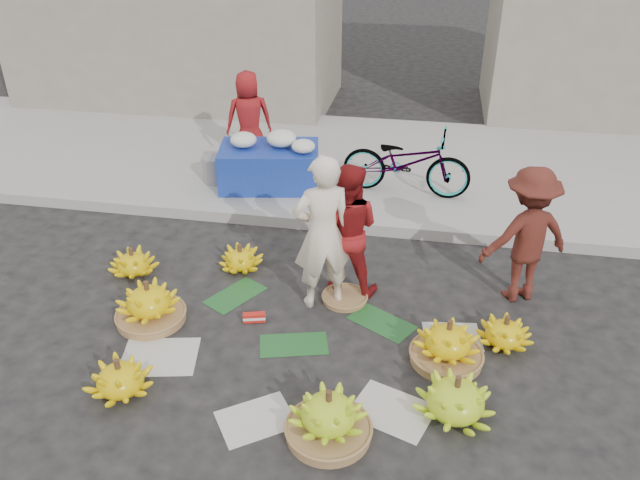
% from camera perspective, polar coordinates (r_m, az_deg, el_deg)
% --- Properties ---
extents(ground, '(80.00, 80.00, 0.00)m').
position_cam_1_polar(ground, '(6.21, -1.10, -8.51)').
color(ground, black).
rests_on(ground, ground).
extents(curb, '(40.00, 0.25, 0.15)m').
position_cam_1_polar(curb, '(8.00, 1.99, 1.53)').
color(curb, gray).
rests_on(curb, ground).
extents(sidewalk, '(40.00, 4.00, 0.12)m').
position_cam_1_polar(sidewalk, '(9.89, 3.83, 7.09)').
color(sidewalk, gray).
rests_on(sidewalk, ground).
extents(newspaper_scatter, '(3.20, 1.80, 0.00)m').
position_cam_1_polar(newspaper_scatter, '(5.62, -2.74, -13.44)').
color(newspaper_scatter, beige).
rests_on(newspaper_scatter, ground).
extents(banana_leaves, '(2.00, 1.00, 0.00)m').
position_cam_1_polar(banana_leaves, '(6.38, -1.63, -7.30)').
color(banana_leaves, '#194D22').
rests_on(banana_leaves, ground).
extents(banana_bunch_0, '(0.72, 0.72, 0.47)m').
position_cam_1_polar(banana_bunch_0, '(6.49, -15.35, -5.65)').
color(banana_bunch_0, olive).
rests_on(banana_bunch_0, ground).
extents(banana_bunch_1, '(0.68, 0.68, 0.35)m').
position_cam_1_polar(banana_bunch_1, '(5.75, -17.83, -11.92)').
color(banana_bunch_1, yellow).
rests_on(banana_bunch_1, ground).
extents(banana_bunch_2, '(0.68, 0.68, 0.47)m').
position_cam_1_polar(banana_bunch_2, '(5.10, 0.80, -15.85)').
color(banana_bunch_2, olive).
rests_on(banana_bunch_2, ground).
extents(banana_bunch_3, '(0.72, 0.72, 0.41)m').
position_cam_1_polar(banana_bunch_3, '(5.39, 12.31, -13.95)').
color(banana_bunch_3, '#94C51C').
rests_on(banana_bunch_3, ground).
extents(banana_bunch_4, '(0.77, 0.77, 0.46)m').
position_cam_1_polar(banana_bunch_4, '(5.89, 11.59, -9.29)').
color(banana_bunch_4, olive).
rests_on(banana_bunch_4, ground).
extents(banana_bunch_5, '(0.64, 0.64, 0.33)m').
position_cam_1_polar(banana_bunch_5, '(6.25, 16.56, -8.09)').
color(banana_bunch_5, yellow).
rests_on(banana_bunch_5, ground).
extents(banana_bunch_6, '(0.66, 0.66, 0.33)m').
position_cam_1_polar(banana_bunch_6, '(7.35, -16.75, -1.98)').
color(banana_bunch_6, yellow).
rests_on(banana_bunch_6, ground).
extents(banana_bunch_7, '(0.52, 0.52, 0.31)m').
position_cam_1_polar(banana_bunch_7, '(7.19, -7.29, -1.67)').
color(banana_bunch_7, yellow).
rests_on(banana_bunch_7, ground).
extents(basket_spare, '(0.47, 0.47, 0.05)m').
position_cam_1_polar(basket_spare, '(6.66, 2.27, -5.34)').
color(basket_spare, olive).
rests_on(basket_spare, ground).
extents(incense_stack, '(0.24, 0.13, 0.09)m').
position_cam_1_polar(incense_stack, '(6.37, -6.04, -7.05)').
color(incense_stack, red).
rests_on(incense_stack, ground).
extents(vendor_cream, '(0.72, 0.62, 1.66)m').
position_cam_1_polar(vendor_cream, '(6.19, 0.23, 0.58)').
color(vendor_cream, '#F7E6D0').
rests_on(vendor_cream, ground).
extents(vendor_red, '(0.72, 0.57, 1.46)m').
position_cam_1_polar(vendor_red, '(6.48, 2.45, 0.93)').
color(vendor_red, maroon).
rests_on(vendor_red, ground).
extents(man_striped, '(1.10, 0.89, 1.48)m').
position_cam_1_polar(man_striped, '(6.69, 18.37, 0.40)').
color(man_striped, maroon).
rests_on(man_striped, ground).
extents(flower_table, '(1.50, 1.08, 0.80)m').
position_cam_1_polar(flower_table, '(8.84, -4.59, 6.97)').
color(flower_table, navy).
rests_on(flower_table, sidewalk).
extents(grey_bucket, '(0.33, 0.33, 0.38)m').
position_cam_1_polar(grey_bucket, '(9.10, -9.61, 6.37)').
color(grey_bucket, gray).
rests_on(grey_bucket, sidewalk).
extents(flower_vendor, '(0.81, 0.68, 1.41)m').
position_cam_1_polar(flower_vendor, '(9.52, -6.51, 10.97)').
color(flower_vendor, maroon).
rests_on(flower_vendor, sidewalk).
extents(bicycle, '(0.76, 1.80, 0.92)m').
position_cam_1_polar(bicycle, '(8.61, 7.90, 7.09)').
color(bicycle, gray).
rests_on(bicycle, sidewalk).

